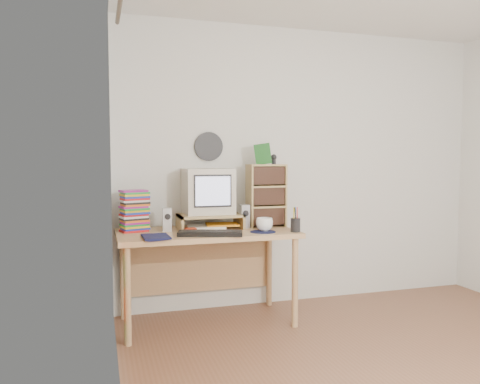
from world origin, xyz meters
TOP-DOWN VIEW (x-y plane):
  - floor at (0.00, 0.00)m, footprint 3.50×3.50m
  - back_wall at (0.00, 1.75)m, footprint 3.50×0.00m
  - left_wall at (-1.75, 0.00)m, footprint 0.00×3.50m
  - curtain at (-1.71, 0.48)m, footprint 0.00×2.20m
  - wall_disc at (-0.93, 1.73)m, footprint 0.25×0.02m
  - desk at (-1.03, 1.44)m, footprint 1.40×0.70m
  - monitor_riser at (-0.98, 1.48)m, footprint 0.52×0.30m
  - crt_monitor at (-0.98, 1.53)m, footprint 0.40×0.40m
  - speaker_left at (-1.34, 1.44)m, footprint 0.07×0.07m
  - speaker_right at (-0.70, 1.43)m, footprint 0.08×0.08m
  - keyboard at (-1.06, 1.15)m, footprint 0.51×0.29m
  - dvd_stack at (-1.58, 1.51)m, footprint 0.23×0.19m
  - cd_rack at (-0.49, 1.48)m, footprint 0.32×0.17m
  - mug at (-0.59, 1.23)m, footprint 0.16×0.16m
  - diary at (-1.55, 1.13)m, footprint 0.23×0.18m
  - mousepad at (-0.62, 1.19)m, footprint 0.23×0.23m
  - pen_cup at (-0.38, 1.12)m, footprint 0.09×0.09m
  - papers at (-0.96, 1.48)m, footprint 0.33×0.26m
  - red_box at (-1.18, 1.29)m, footprint 0.09×0.07m
  - game_box at (-0.53, 1.46)m, footprint 0.14×0.07m
  - webcam at (-0.42, 1.48)m, footprint 0.05×0.05m

SIDE VIEW (x-z plane):
  - floor at x=0.00m, z-range 0.00..0.00m
  - desk at x=-1.03m, z-range 0.24..0.99m
  - mousepad at x=-0.62m, z-range 0.75..0.75m
  - keyboard at x=-1.06m, z-range 0.75..0.78m
  - papers at x=-0.96m, z-range 0.75..0.79m
  - red_box at x=-1.18m, z-range 0.75..0.79m
  - diary at x=-1.55m, z-range 0.75..0.80m
  - mug at x=-0.59m, z-range 0.75..0.86m
  - pen_cup at x=-0.38m, z-range 0.75..0.90m
  - speaker_left at x=-1.34m, z-range 0.75..0.94m
  - monitor_riser at x=-0.98m, z-range 0.78..0.90m
  - speaker_right at x=-0.70m, z-range 0.75..0.95m
  - dvd_stack at x=-1.58m, z-range 0.75..1.03m
  - cd_rack at x=-0.49m, z-range 0.75..1.28m
  - crt_monitor at x=-0.98m, z-range 0.87..1.24m
  - curtain at x=-1.71m, z-range 0.05..2.25m
  - back_wall at x=0.00m, z-range -0.50..3.00m
  - left_wall at x=-1.75m, z-range -0.50..3.00m
  - webcam at x=-0.42m, z-range 1.28..1.36m
  - game_box at x=-0.53m, z-range 1.28..1.45m
  - wall_disc at x=-0.93m, z-range 1.30..1.55m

